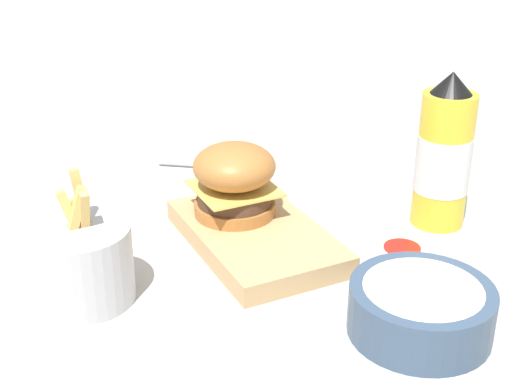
% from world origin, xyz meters
% --- Properties ---
extents(ground_plane, '(6.00, 6.00, 0.00)m').
position_xyz_m(ground_plane, '(0.00, 0.00, 0.00)').
color(ground_plane, '#B7B2A8').
extents(serving_board, '(0.25, 0.15, 0.03)m').
position_xyz_m(serving_board, '(-0.02, -0.01, 0.01)').
color(serving_board, tan).
rests_on(serving_board, ground_plane).
extents(burger, '(0.11, 0.11, 0.10)m').
position_xyz_m(burger, '(0.03, -0.00, 0.08)').
color(burger, '#AD6B33').
rests_on(burger, serving_board).
extents(ketchup_bottle, '(0.07, 0.07, 0.21)m').
position_xyz_m(ketchup_bottle, '(-0.07, -0.26, 0.10)').
color(ketchup_bottle, yellow).
rests_on(ketchup_bottle, ground_plane).
extents(fries_basket, '(0.12, 0.12, 0.15)m').
position_xyz_m(fries_basket, '(-0.04, 0.22, 0.05)').
color(fries_basket, '#B7B7BC').
rests_on(fries_basket, ground_plane).
extents(side_bowl, '(0.15, 0.15, 0.06)m').
position_xyz_m(side_bowl, '(-0.27, -0.08, 0.03)').
color(side_bowl, '#384C66').
rests_on(side_bowl, ground_plane).
extents(spoon, '(0.11, 0.14, 0.01)m').
position_xyz_m(spoon, '(0.23, -0.08, 0.01)').
color(spoon, '#B2B2B7').
rests_on(spoon, ground_plane).
extents(ketchup_puddle, '(0.05, 0.05, 0.00)m').
position_xyz_m(ketchup_puddle, '(-0.11, -0.18, 0.00)').
color(ketchup_puddle, '#B21E14').
rests_on(ketchup_puddle, ground_plane).
extents(parchment_square, '(0.19, 0.19, 0.00)m').
position_xyz_m(parchment_square, '(0.14, 0.21, 0.00)').
color(parchment_square, beige).
rests_on(parchment_square, ground_plane).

